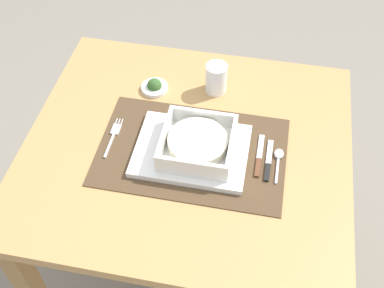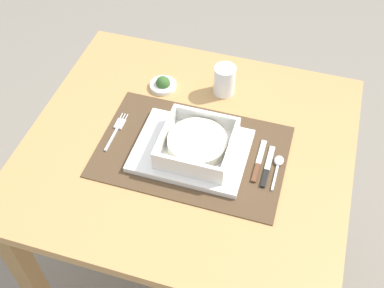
% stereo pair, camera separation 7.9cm
% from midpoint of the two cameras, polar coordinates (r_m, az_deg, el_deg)
% --- Properties ---
extents(ground_plane, '(6.00, 6.00, 0.00)m').
position_cam_midpoint_polar(ground_plane, '(1.85, 0.93, -14.66)').
color(ground_plane, gray).
extents(dining_table, '(0.84, 0.76, 0.72)m').
position_cam_midpoint_polar(dining_table, '(1.33, 1.26, -3.20)').
color(dining_table, '#B2844C').
rests_on(dining_table, ground).
extents(placemat, '(0.48, 0.31, 0.00)m').
position_cam_midpoint_polar(placemat, '(1.23, 1.85, -0.93)').
color(placemat, '#4C3823').
rests_on(placemat, dining_table).
extents(serving_plate, '(0.28, 0.21, 0.02)m').
position_cam_midpoint_polar(serving_plate, '(1.22, 1.80, -0.85)').
color(serving_plate, white).
rests_on(serving_plate, placemat).
extents(porridge_bowl, '(0.18, 0.18, 0.05)m').
position_cam_midpoint_polar(porridge_bowl, '(1.19, 2.53, -0.09)').
color(porridge_bowl, white).
rests_on(porridge_bowl, serving_plate).
extents(fork, '(0.02, 0.14, 0.00)m').
position_cam_midpoint_polar(fork, '(1.28, -7.07, 1.75)').
color(fork, silver).
rests_on(fork, placemat).
extents(spoon, '(0.02, 0.11, 0.01)m').
position_cam_midpoint_polar(spoon, '(1.22, 11.97, -2.39)').
color(spoon, silver).
rests_on(spoon, placemat).
extents(butter_knife, '(0.01, 0.13, 0.01)m').
position_cam_midpoint_polar(butter_knife, '(1.21, 10.71, -2.97)').
color(butter_knife, black).
rests_on(butter_knife, placemat).
extents(bread_knife, '(0.01, 0.14, 0.01)m').
position_cam_midpoint_polar(bread_knife, '(1.21, 9.69, -2.34)').
color(bread_knife, '#59331E').
rests_on(bread_knife, placemat).
extents(drinking_glass, '(0.06, 0.06, 0.09)m').
position_cam_midpoint_polar(drinking_glass, '(1.36, 5.54, 7.30)').
color(drinking_glass, white).
rests_on(drinking_glass, dining_table).
extents(condiment_saucer, '(0.08, 0.08, 0.04)m').
position_cam_midpoint_polar(condiment_saucer, '(1.39, -1.79, 6.98)').
color(condiment_saucer, white).
rests_on(condiment_saucer, dining_table).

